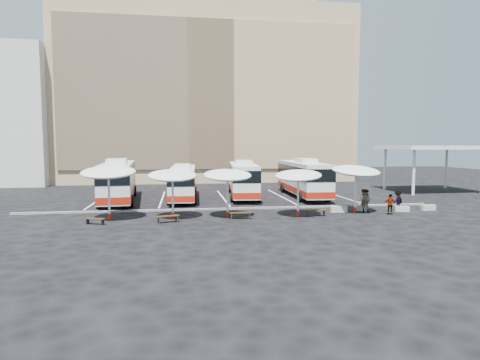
{
  "coord_description": "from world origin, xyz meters",
  "views": [
    {
      "loc": [
        -4.11,
        -31.74,
        5.27
      ],
      "look_at": [
        1.0,
        3.0,
        2.2
      ],
      "focal_mm": 30.0,
      "sensor_mm": 36.0,
      "label": 1
    }
  ],
  "objects": [
    {
      "name": "sunshade_0",
      "position": [
        -9.16,
        -2.73,
        3.35
      ],
      "size": [
        3.81,
        3.86,
        3.95
      ],
      "rotation": [
        0.0,
        0.0,
        -0.01
      ],
      "color": "silver",
      "rests_on": "ground"
    },
    {
      "name": "sunshade_3",
      "position": [
        4.39,
        -3.37,
        3.03
      ],
      "size": [
        4.52,
        4.55,
        3.57
      ],
      "rotation": [
        0.0,
        0.0,
        -0.43
      ],
      "color": "silver",
      "rests_on": "ground"
    },
    {
      "name": "sunshade_2",
      "position": [
        -0.8,
        -3.06,
        3.09
      ],
      "size": [
        3.58,
        3.63,
        3.64
      ],
      "rotation": [
        0.0,
        0.0,
        0.03
      ],
      "color": "silver",
      "rests_on": "ground"
    },
    {
      "name": "curb_divider",
      "position": [
        0.0,
        0.5,
        0.07
      ],
      "size": [
        34.0,
        0.25,
        0.15
      ],
      "primitive_type": "cube",
      "color": "black",
      "rests_on": "ground"
    },
    {
      "name": "conc_bench_1",
      "position": [
        10.16,
        -1.66,
        0.21
      ],
      "size": [
        1.18,
        0.77,
        0.42
      ],
      "primitive_type": "cube",
      "rotation": [
        0.0,
        0.0,
        -0.39
      ],
      "color": "#979792",
      "rests_on": "ground"
    },
    {
      "name": "sunshade_1",
      "position": [
        -4.73,
        -2.89,
        3.09
      ],
      "size": [
        3.8,
        3.84,
        3.64
      ],
      "rotation": [
        0.0,
        0.0,
        0.1
      ],
      "color": "silver",
      "rests_on": "ground"
    },
    {
      "name": "passenger_0",
      "position": [
        10.35,
        -1.72,
        0.88
      ],
      "size": [
        0.75,
        0.75,
        1.76
      ],
      "primitive_type": "imported",
      "rotation": [
        0.0,
        0.0,
        0.8
      ],
      "color": "black",
      "rests_on": "ground"
    },
    {
      "name": "conc_bench_0",
      "position": [
        8.1,
        -2.01,
        0.24
      ],
      "size": [
        1.34,
        0.58,
        0.49
      ],
      "primitive_type": "cube",
      "rotation": [
        0.0,
        0.0,
        -0.12
      ],
      "color": "#979792",
      "rests_on": "ground"
    },
    {
      "name": "bay_lines",
      "position": [
        0.0,
        8.0,
        0.01
      ],
      "size": [
        24.15,
        12.0,
        0.01
      ],
      "color": "white",
      "rests_on": "ground"
    },
    {
      "name": "bus_1",
      "position": [
        -3.96,
        7.28,
        1.78
      ],
      "size": [
        2.88,
        11.07,
        3.49
      ],
      "rotation": [
        0.0,
        0.0,
        -0.04
      ],
      "color": "silver",
      "rests_on": "ground"
    },
    {
      "name": "apartment_block",
      "position": [
        -28.0,
        28.0,
        9.0
      ],
      "size": [
        14.0,
        14.0,
        18.0
      ],
      "primitive_type": "cube",
      "color": "beige",
      "rests_on": "ground"
    },
    {
      "name": "wood_bench_0",
      "position": [
        -9.83,
        -4.36,
        0.32
      ],
      "size": [
        1.42,
        0.83,
        0.42
      ],
      "rotation": [
        0.0,
        0.0,
        -0.36
      ],
      "color": "black",
      "rests_on": "ground"
    },
    {
      "name": "passenger_2",
      "position": [
        11.57,
        -3.58,
        0.78
      ],
      "size": [
        0.97,
        0.55,
        1.56
      ],
      "primitive_type": "imported",
      "rotation": [
        0.0,
        0.0,
        -0.19
      ],
      "color": "black",
      "rests_on": "ground"
    },
    {
      "name": "bus_0",
      "position": [
        -9.95,
        6.77,
        2.06
      ],
      "size": [
        3.71,
        12.9,
        4.04
      ],
      "rotation": [
        0.0,
        0.0,
        0.08
      ],
      "color": "silver",
      "rests_on": "ground"
    },
    {
      "name": "wood_bench_1",
      "position": [
        -5.06,
        -4.38,
        0.37
      ],
      "size": [
        1.61,
        0.86,
        0.48
      ],
      "rotation": [
        0.0,
        0.0,
        0.31
      ],
      "color": "black",
      "rests_on": "ground"
    },
    {
      "name": "wood_bench_3",
      "position": [
        5.78,
        -3.44,
        0.37
      ],
      "size": [
        1.59,
        0.48,
        0.48
      ],
      "rotation": [
        0.0,
        0.0,
        -0.04
      ],
      "color": "black",
      "rests_on": "ground"
    },
    {
      "name": "sandstone_building",
      "position": [
        0.0,
        31.87,
        12.63
      ],
      "size": [
        42.0,
        18.25,
        29.6
      ],
      "color": "tan",
      "rests_on": "ground"
    },
    {
      "name": "conc_bench_2",
      "position": [
        13.19,
        -2.49,
        0.21
      ],
      "size": [
        1.16,
        0.59,
        0.41
      ],
      "primitive_type": "cube",
      "rotation": [
        0.0,
        0.0,
        -0.21
      ],
      "color": "#979792",
      "rests_on": "ground"
    },
    {
      "name": "sunshade_4",
      "position": [
        9.29,
        -2.4,
        3.26
      ],
      "size": [
        4.19,
        4.23,
        3.83
      ],
      "rotation": [
        0.0,
        0.0,
        0.16
      ],
      "color": "silver",
      "rests_on": "ground"
    },
    {
      "name": "passenger_3",
      "position": [
        13.01,
        -2.13,
        0.82
      ],
      "size": [
        1.22,
        1.01,
        1.64
      ],
      "primitive_type": "imported",
      "rotation": [
        0.0,
        0.0,
        3.6
      ],
      "color": "black",
      "rests_on": "ground"
    },
    {
      "name": "wood_bench_2",
      "position": [
        0.03,
        -3.76,
        0.37
      ],
      "size": [
        1.61,
        0.54,
        0.49
      ],
      "rotation": [
        0.0,
        0.0,
        -0.08
      ],
      "color": "black",
      "rests_on": "ground"
    },
    {
      "name": "passenger_1",
      "position": [
        10.15,
        -2.49,
        0.92
      ],
      "size": [
        1.11,
        1.13,
        1.83
      ],
      "primitive_type": "imported",
      "rotation": [
        0.0,
        0.0,
        2.28
      ],
      "color": "black",
      "rests_on": "ground"
    },
    {
      "name": "ground",
      "position": [
        0.0,
        0.0,
        0.0
      ],
      "size": [
        120.0,
        120.0,
        0.0
      ],
      "primitive_type": "plane",
      "color": "black",
      "rests_on": "ground"
    },
    {
      "name": "bus_2",
      "position": [
        2.11,
        8.42,
        1.92
      ],
      "size": [
        3.63,
        12.04,
        3.76
      ],
      "rotation": [
        0.0,
        0.0,
        -0.1
      ],
      "color": "silver",
      "rests_on": "ground"
    },
    {
      "name": "bus_3",
      "position": [
        8.2,
        7.8,
        2.01
      ],
      "size": [
        3.23,
        12.49,
        3.94
      ],
      "rotation": [
        0.0,
        0.0,
        -0.04
      ],
      "color": "silver",
      "rests_on": "ground"
    },
    {
      "name": "conc_bench_3",
      "position": [
        15.63,
        -2.23,
        0.22
      ],
      "size": [
        1.19,
        0.46,
        0.44
      ],
      "primitive_type": "cube",
      "rotation": [
        0.0,
        0.0,
        0.06
      ],
      "color": "#979792",
      "rests_on": "ground"
    },
    {
      "name": "service_canopy",
      "position": [
        24.0,
        10.0,
        4.87
      ],
      "size": [
        10.0,
        8.0,
        5.2
      ],
      "color": "silver",
      "rests_on": "ground"
    }
  ]
}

